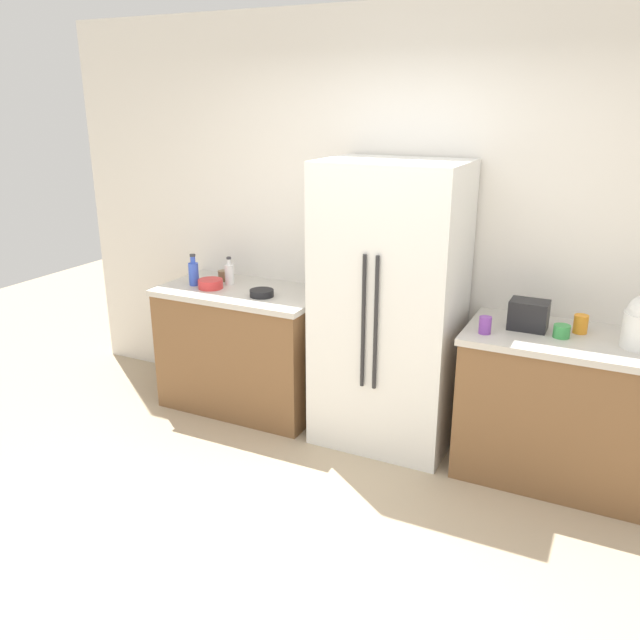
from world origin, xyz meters
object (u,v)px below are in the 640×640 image
(bowl_a, at_px, (262,293))
(bowl_b, at_px, (210,284))
(toaster, at_px, (529,315))
(cup_d, at_px, (581,324))
(bottle_a, at_px, (194,273))
(refrigerator, at_px, (389,308))
(bottle_b, at_px, (229,274))
(cup_a, at_px, (485,325))
(cup_c, at_px, (562,331))
(cup_b, at_px, (224,276))

(bowl_a, xyz_separation_m, bowl_b, (-0.43, 0.01, 0.01))
(toaster, xyz_separation_m, bowl_a, (-1.75, -0.11, -0.06))
(cup_d, bearing_deg, toaster, -167.44)
(bottle_a, relative_size, cup_d, 2.13)
(refrigerator, relative_size, bottle_a, 8.03)
(bottle_b, relative_size, bowl_b, 1.16)
(cup_a, height_order, bowl_b, cup_a)
(cup_c, bearing_deg, bottle_a, -179.51)
(bottle_b, bearing_deg, bowl_a, -23.40)
(cup_a, xyz_separation_m, bowl_a, (-1.54, 0.07, -0.03))
(refrigerator, distance_m, cup_c, 1.05)
(cup_d, bearing_deg, bowl_b, -176.16)
(bottle_a, height_order, cup_b, bottle_a)
(refrigerator, bearing_deg, bowl_b, -176.92)
(cup_b, bearing_deg, bottle_b, -34.29)
(bottle_b, distance_m, cup_c, 2.32)
(cup_c, height_order, bowl_a, cup_c)
(bottle_a, height_order, cup_d, bottle_a)
(cup_b, xyz_separation_m, bowl_b, (0.03, -0.21, -0.01))
(cup_b, relative_size, bowl_b, 0.48)
(bottle_b, height_order, bowl_a, bottle_b)
(toaster, height_order, cup_c, toaster)
(cup_a, relative_size, cup_d, 0.93)
(refrigerator, height_order, bowl_a, refrigerator)
(bottle_a, height_order, bowl_b, bottle_a)
(refrigerator, xyz_separation_m, bowl_b, (-1.33, -0.07, 0.01))
(toaster, height_order, cup_d, toaster)
(bowl_b, bearing_deg, bottle_a, 173.63)
(bottle_b, height_order, cup_b, bottle_b)
(cup_a, bearing_deg, cup_b, 171.58)
(cup_d, bearing_deg, refrigerator, -175.28)
(bottle_b, xyz_separation_m, cup_b, (-0.10, 0.07, -0.04))
(cup_b, relative_size, cup_c, 0.92)
(cup_c, bearing_deg, bowl_b, -179.06)
(toaster, distance_m, cup_b, 2.22)
(cup_b, distance_m, cup_c, 2.42)
(refrigerator, distance_m, bowl_b, 1.33)
(cup_c, bearing_deg, toaster, 162.20)
(refrigerator, height_order, bottle_a, refrigerator)
(bowl_a, bearing_deg, cup_b, 154.16)
(cup_b, height_order, bowl_b, cup_b)
(cup_b, distance_m, cup_d, 2.50)
(refrigerator, relative_size, bowl_b, 10.41)
(toaster, relative_size, cup_a, 2.18)
(toaster, bearing_deg, bowl_a, -176.25)
(toaster, height_order, cup_a, toaster)
(cup_c, distance_m, bowl_b, 2.38)
(bottle_b, bearing_deg, cup_d, 0.46)
(bottle_a, distance_m, bottle_b, 0.26)
(cup_a, xyz_separation_m, bowl_b, (-1.98, 0.09, -0.02))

